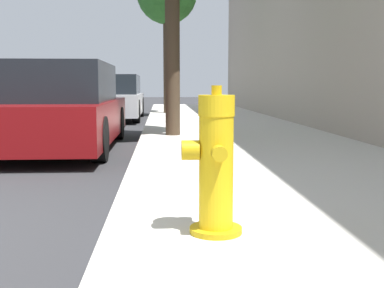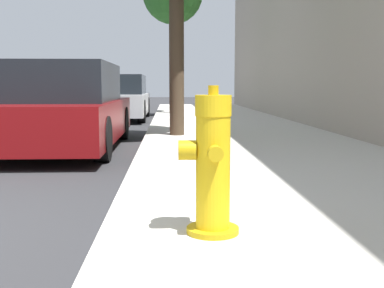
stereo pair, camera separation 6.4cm
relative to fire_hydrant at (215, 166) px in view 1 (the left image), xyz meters
The scene contains 4 objects.
sidewalk_slab 1.20m from the fire_hydrant, ahead, with size 3.56×40.00×0.13m.
fire_hydrant is the anchor object (origin of this frame).
parked_car_near 5.34m from the fire_hydrant, 111.93° to the left, with size 1.88×4.43×1.37m.
parked_car_mid 11.85m from the fire_hydrant, 98.62° to the left, with size 1.73×4.34×1.33m.
Camera 1 is at (2.28, -2.98, 1.03)m, focal length 45.00 mm.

